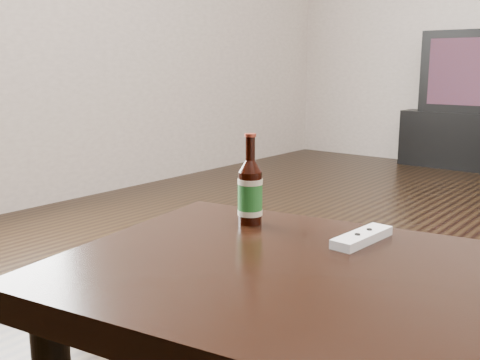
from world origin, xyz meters
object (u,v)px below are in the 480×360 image
Objects in this scene: beer_bottle at (250,192)px; tv_stand at (479,140)px; coffee_table at (374,314)px; remote at (362,237)px.

tv_stand is at bearing 97.91° from beer_bottle.
beer_bottle reaches higher than coffee_table.
remote is at bearing -77.22° from tv_stand.
tv_stand is 3.71m from remote.
tv_stand is 6.24× the size of remote.
coffee_table is 0.44m from beer_bottle.
coffee_table is 5.99× the size of beer_bottle.
tv_stand is 3.70m from beer_bottle.
coffee_table is at bearing -76.09° from tv_stand.
remote is (-0.12, 0.19, 0.07)m from coffee_table.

